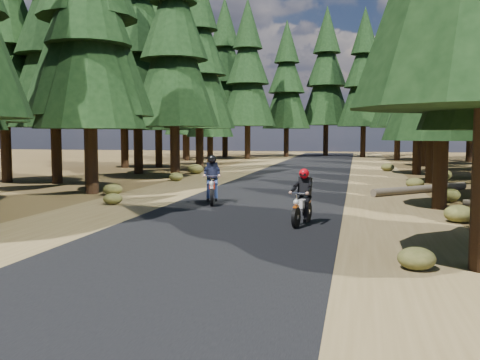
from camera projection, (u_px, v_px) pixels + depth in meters
name	position (u px, v px, depth m)	size (l,w,h in m)	color
ground	(228.00, 225.00, 14.49)	(120.00, 120.00, 0.00)	#483519
road	(261.00, 202.00, 19.35)	(6.00, 100.00, 0.01)	black
shoulder_l	(142.00, 199.00, 20.33)	(3.20, 100.00, 0.01)	brown
shoulder_r	(392.00, 206.00, 18.37)	(3.20, 100.00, 0.01)	brown
pine_forest	(305.00, 49.00, 34.29)	(34.59, 55.08, 16.32)	black
log_near	(421.00, 189.00, 22.28)	(0.32, 0.32, 5.60)	#4C4233
understory_shrubs	(320.00, 185.00, 22.75)	(14.98, 32.89, 0.67)	#474C1E
rider_lead	(302.00, 206.00, 14.41)	(0.82, 1.77, 1.52)	silver
rider_follow	(212.00, 188.00, 18.77)	(1.03, 2.00, 1.71)	#A2220A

